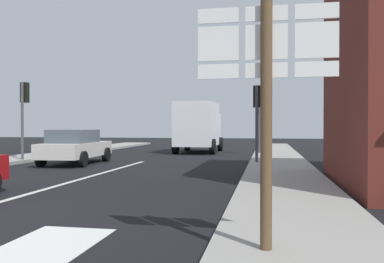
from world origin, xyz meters
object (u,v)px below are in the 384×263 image
(delivery_truck, at_px, (199,126))
(traffic_light_near_left, at_px, (24,103))
(traffic_light_far_right, at_px, (259,112))
(traffic_light_near_right, at_px, (257,106))
(sedan_far, at_px, (75,146))
(route_sign_post, at_px, (266,93))

(delivery_truck, distance_m, traffic_light_near_left, 10.51)
(traffic_light_far_right, xyz_separation_m, traffic_light_near_right, (-0.00, -6.08, 0.02))
(sedan_far, bearing_deg, traffic_light_near_left, 171.83)
(route_sign_post, xyz_separation_m, traffic_light_near_right, (-0.41, 12.23, 0.44))
(delivery_truck, bearing_deg, sedan_far, -114.74)
(traffic_light_near_right, bearing_deg, delivery_truck, 116.02)
(delivery_truck, relative_size, traffic_light_near_right, 1.53)
(sedan_far, distance_m, traffic_light_near_left, 3.27)
(sedan_far, distance_m, delivery_truck, 9.43)
(traffic_light_near_right, bearing_deg, sedan_far, -173.34)
(traffic_light_near_right, bearing_deg, traffic_light_near_left, -177.14)
(traffic_light_far_right, bearing_deg, delivery_truck, 157.39)
(route_sign_post, distance_m, traffic_light_near_right, 12.24)
(route_sign_post, height_order, traffic_light_near_right, traffic_light_near_right)
(sedan_far, height_order, route_sign_post, route_sign_post)
(traffic_light_far_right, xyz_separation_m, traffic_light_near_left, (-10.29, -6.59, 0.23))
(delivery_truck, height_order, traffic_light_far_right, traffic_light_far_right)
(traffic_light_far_right, bearing_deg, traffic_light_near_left, -147.36)
(route_sign_post, bearing_deg, sedan_far, 125.40)
(delivery_truck, relative_size, traffic_light_far_right, 1.54)
(delivery_truck, xyz_separation_m, traffic_light_near_right, (3.72, -7.63, 0.79))
(traffic_light_far_right, relative_size, traffic_light_near_right, 0.99)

